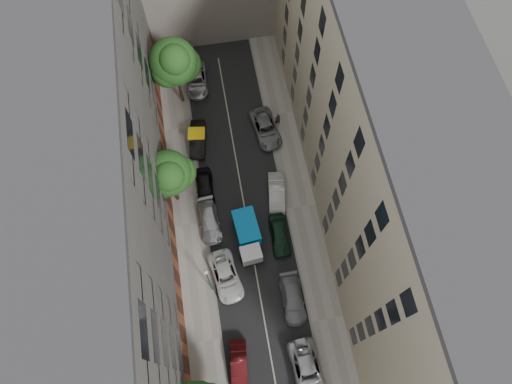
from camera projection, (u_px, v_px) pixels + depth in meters
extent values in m
plane|color=#4C4C49|center=(246.00, 216.00, 44.75)|extent=(120.00, 120.00, 0.00)
cube|color=black|center=(246.00, 216.00, 44.74)|extent=(8.00, 44.00, 0.02)
cube|color=gray|center=(190.00, 225.00, 44.30)|extent=(3.00, 44.00, 0.15)
cube|color=gray|center=(301.00, 207.00, 45.06)|extent=(3.00, 44.00, 0.15)
cube|color=#4F4D4A|center=(102.00, 192.00, 34.85)|extent=(8.00, 44.00, 20.00)
cube|color=tan|center=(379.00, 149.00, 36.39)|extent=(8.00, 44.00, 20.00)
cube|color=black|center=(248.00, 239.00, 43.23)|extent=(2.42, 5.21, 0.28)
cube|color=silver|center=(251.00, 254.00, 41.75)|extent=(2.00, 1.66, 1.59)
cube|color=#0B8AE1|center=(246.00, 227.00, 42.67)|extent=(2.36, 3.54, 1.68)
cylinder|color=black|center=(242.00, 259.00, 42.56)|extent=(0.26, 0.79, 0.79)
cylinder|color=black|center=(261.00, 256.00, 42.69)|extent=(0.26, 0.79, 0.79)
cylinder|color=black|center=(236.00, 226.00, 43.88)|extent=(0.26, 0.79, 0.79)
cylinder|color=black|center=(255.00, 223.00, 44.00)|extent=(0.26, 0.79, 0.79)
imported|color=#490E11|center=(239.00, 364.00, 38.57)|extent=(1.80, 4.11, 1.31)
imported|color=silver|center=(226.00, 276.00, 41.58)|extent=(3.12, 5.37, 1.41)
imported|color=#B5B5BA|center=(209.00, 221.00, 43.79)|extent=(2.17, 4.83, 1.37)
imported|color=black|center=(205.00, 187.00, 45.20)|extent=(1.83, 4.33, 1.46)
imported|color=black|center=(198.00, 139.00, 47.44)|extent=(2.19, 4.64, 1.47)
imported|color=#B0B0B5|center=(197.00, 80.00, 50.59)|extent=(2.61, 5.11, 1.38)
imported|color=#B3B3B8|center=(308.00, 372.00, 38.23)|extent=(2.78, 5.55, 1.51)
imported|color=gray|center=(293.00, 299.00, 40.76)|extent=(1.98, 4.76, 1.37)
imported|color=black|center=(280.00, 235.00, 43.15)|extent=(1.87, 4.40, 1.49)
imported|color=silver|center=(276.00, 193.00, 44.96)|extent=(2.15, 4.56, 1.45)
imported|color=slate|center=(266.00, 129.00, 47.98)|extent=(3.08, 5.50, 1.45)
cylinder|color=#382619|center=(176.00, 193.00, 44.11)|extent=(0.36, 0.36, 2.72)
cylinder|color=#382619|center=(171.00, 182.00, 41.98)|extent=(0.24, 0.24, 1.94)
sphere|color=#1E4D19|center=(168.00, 173.00, 40.24)|extent=(4.22, 4.22, 4.22)
sphere|color=#1E4D19|center=(179.00, 172.00, 41.31)|extent=(3.16, 3.16, 3.16)
sphere|color=#1E4D19|center=(162.00, 182.00, 40.48)|extent=(2.95, 2.95, 2.95)
sphere|color=#1E4D19|center=(169.00, 176.00, 39.01)|extent=(2.74, 2.74, 2.74)
cylinder|color=#382619|center=(181.00, 92.00, 48.74)|extent=(0.36, 0.36, 3.08)
cylinder|color=#382619|center=(177.00, 76.00, 46.32)|extent=(0.24, 0.24, 2.20)
sphere|color=#1E4D19|center=(173.00, 62.00, 44.35)|extent=(4.73, 4.73, 4.73)
sphere|color=#1E4D19|center=(184.00, 64.00, 45.54)|extent=(3.55, 3.55, 3.55)
sphere|color=#1E4D19|center=(168.00, 71.00, 44.67)|extent=(3.31, 3.31, 3.31)
sphere|color=#1E4D19|center=(174.00, 60.00, 43.00)|extent=(3.07, 3.07, 3.07)
cylinder|color=#195734|center=(209.00, 281.00, 38.92)|extent=(0.14, 0.14, 6.01)
sphere|color=silver|center=(206.00, 272.00, 36.09)|extent=(0.36, 0.36, 0.36)
imported|color=black|center=(278.00, 119.00, 48.14)|extent=(0.68, 0.51, 1.71)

